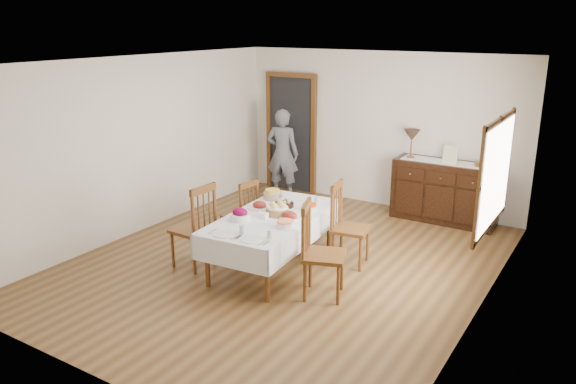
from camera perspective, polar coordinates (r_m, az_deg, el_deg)
The scene contains 26 objects.
ground at distance 7.48m, azimuth -0.41°, elevation -7.17°, with size 6.00×6.00×0.00m, color brown.
room_shell at distance 7.40m, azimuth 0.36°, elevation 5.92°, with size 5.02×6.02×2.65m.
dining_table at distance 7.14m, azimuth -1.57°, elevation -3.05°, with size 1.19×2.11×0.70m.
chair_left_near at distance 7.24m, azimuth -9.34°, elevation -3.41°, with size 0.48×0.48×1.12m.
chair_left_far at distance 7.89m, azimuth -4.64°, elevation -2.10°, with size 0.44×0.44×0.96m.
chair_right_near at distance 6.42m, azimuth 3.18°, elevation -5.89°, with size 0.60×0.60×1.12m.
chair_right_far at distance 7.30m, azimuth 6.00°, elevation -3.23°, with size 0.52×0.52×1.09m.
sideboard at distance 9.18m, azimuth 15.65°, elevation 0.03°, with size 1.61×0.58×0.96m.
person at distance 9.99m, azimuth -0.56°, elevation 4.21°, with size 0.53×0.34×1.71m, color #585B64.
bread_basket at distance 7.11m, azimuth -1.08°, elevation -1.83°, with size 0.30×0.30×0.17m.
egg_basket at distance 7.44m, azimuth -0.43°, elevation -1.21°, with size 0.27×0.27×0.10m.
ham_platter_a at distance 7.38m, azimuth -2.92°, elevation -1.41°, with size 0.31×0.31×0.11m.
ham_platter_b at distance 6.98m, azimuth 0.21°, elevation -2.48°, with size 0.27×0.27×0.11m.
beet_bowl at distance 6.94m, azimuth -4.89°, elevation -2.34°, with size 0.25×0.25×0.16m.
carrot_bowl at distance 7.29m, azimuth 2.18°, elevation -1.55°, with size 0.22×0.22×0.09m.
pineapple_bowl at distance 7.75m, azimuth -1.60°, elevation -0.26°, with size 0.25×0.25×0.14m.
casserole_dish at distance 6.70m, azimuth -0.29°, elevation -3.25°, with size 0.22×0.22×0.08m.
butter_dish at distance 7.01m, azimuth -2.61°, elevation -2.38°, with size 0.15×0.10×0.07m.
setting_left at distance 6.52m, azimuth -5.93°, elevation -4.10°, with size 0.43×0.31×0.10m.
setting_right at distance 6.35m, azimuth -3.15°, elevation -4.63°, with size 0.43×0.31×0.10m.
glass_far_a at distance 7.68m, azimuth -0.54°, elevation -0.52°, with size 0.07×0.07×0.09m.
glass_far_b at distance 7.49m, azimuth 2.97°, elevation -0.94°, with size 0.07×0.07×0.11m.
runner at distance 9.04m, azimuth 15.58°, elevation 2.98°, with size 1.30×0.35×0.01m.
table_lamp at distance 9.12m, azimuth 12.46°, elevation 5.57°, with size 0.26×0.26×0.46m.
picture_frame at distance 8.92m, azimuth 16.17°, elevation 3.64°, with size 0.22×0.08×0.28m.
deco_bowl at distance 8.91m, azimuth 19.05°, elevation 2.63°, with size 0.20×0.20×0.06m.
Camera 1 is at (3.65, -5.77, 3.06)m, focal length 35.00 mm.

